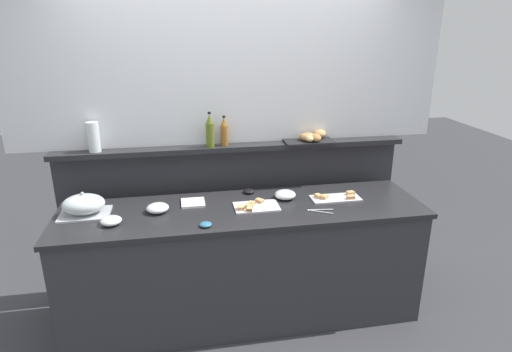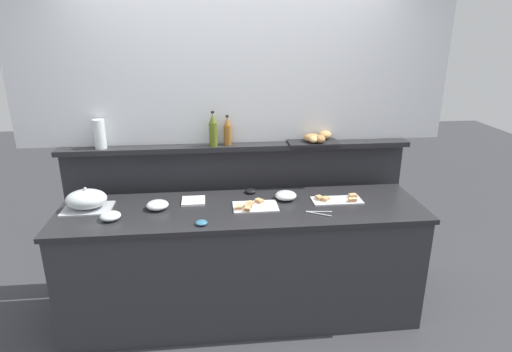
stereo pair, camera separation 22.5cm
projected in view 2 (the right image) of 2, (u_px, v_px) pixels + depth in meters
ground_plane at (238, 272)px, 3.99m from camera, size 12.00×12.00×0.00m
buffet_counter at (243, 262)px, 3.28m from camera, size 2.63×0.71×0.91m
back_ledge_unit at (238, 209)px, 3.71m from camera, size 2.80×0.22×1.25m
upper_wall_panel at (235, 56)px, 3.31m from camera, size 3.40×0.08×1.35m
sandwich_platter_front at (337, 200)px, 3.24m from camera, size 0.37×0.17×0.04m
sandwich_platter_rear at (253, 206)px, 3.12m from camera, size 0.32×0.21×0.04m
serving_cloche at (87, 200)px, 3.07m from camera, size 0.34×0.24×0.17m
glass_bowl_large at (286, 196)px, 3.26m from camera, size 0.16×0.16×0.06m
glass_bowl_medium at (111, 216)px, 2.92m from camera, size 0.14×0.14×0.06m
glass_bowl_small at (158, 205)px, 3.09m from camera, size 0.16×0.16×0.06m
condiment_bowl_teal at (201, 223)px, 2.85m from camera, size 0.08×0.08×0.03m
condiment_bowl_dark at (250, 191)px, 3.39m from camera, size 0.09×0.09×0.03m
serving_tongs at (318, 213)px, 3.02m from camera, size 0.19×0.10×0.01m
napkin_stack at (193, 201)px, 3.22m from camera, size 0.17×0.17×0.02m
olive_oil_bottle at (213, 131)px, 3.35m from camera, size 0.06×0.06×0.28m
vinegar_bottle_amber at (227, 132)px, 3.40m from camera, size 0.06×0.06×0.24m
bread_basket at (315, 139)px, 3.47m from camera, size 0.40×0.26×0.08m
water_carafe at (100, 134)px, 3.30m from camera, size 0.09×0.09×0.22m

